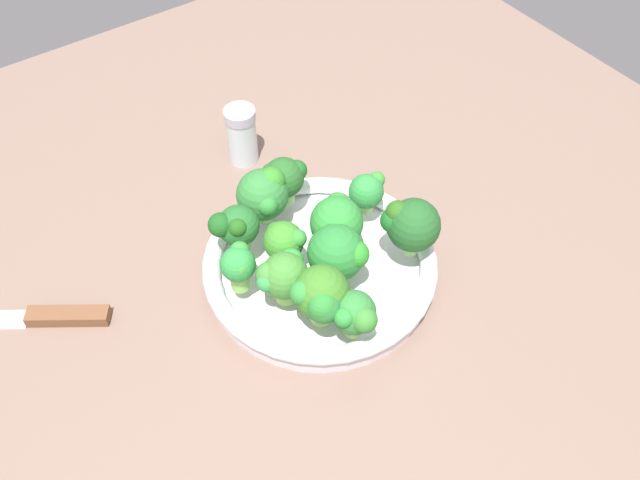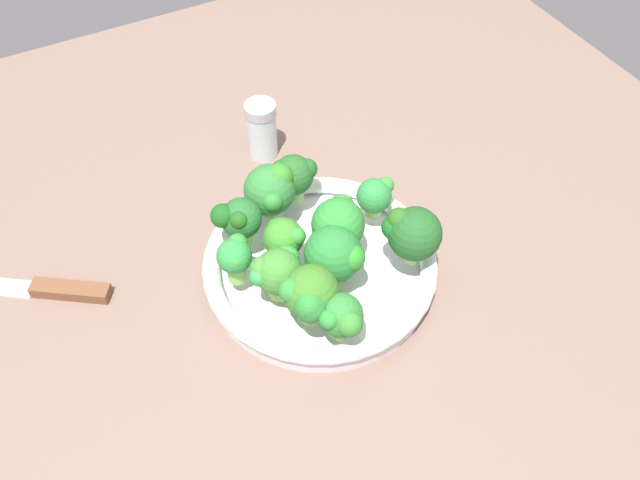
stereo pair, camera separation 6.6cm
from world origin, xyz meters
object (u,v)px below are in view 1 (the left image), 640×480
Objects in this scene: knife at (28,317)px; broccoli_floret_7 at (411,224)px; broccoli_floret_0 at (283,275)px; broccoli_floret_2 at (321,297)px; broccoli_floret_11 at (239,265)px; broccoli_floret_6 at (236,227)px; pepper_shaker at (242,135)px; broccoli_floret_10 at (264,194)px; bowl at (320,266)px; broccoli_floret_3 at (339,253)px; broccoli_floret_8 at (354,314)px; broccoli_floret_4 at (284,178)px; broccoli_floret_9 at (337,222)px; broccoli_floret_1 at (367,191)px; broccoli_floret_5 at (284,241)px.

broccoli_floret_7 is at bearing -115.71° from knife.
broccoli_floret_2 reaches higher than broccoli_floret_0.
broccoli_floret_6 is at bearing -27.93° from broccoli_floret_11.
broccoli_floret_0 is at bearing 158.94° from pepper_shaker.
broccoli_floret_10 is (11.66, -4.89, 0.15)cm from broccoli_floret_0.
bowl is 3.82× the size of broccoli_floret_3.
bowl is 3.62× the size of broccoli_floret_7.
broccoli_floret_7 reaches higher than broccoli_floret_8.
broccoli_floret_8 is at bearing 115.10° from broccoli_floret_7.
broccoli_floret_4 reaches higher than bowl.
broccoli_floret_3 reaches higher than knife.
broccoli_floret_9 is (7.93, -7.84, -0.39)cm from broccoli_floret_2.
broccoli_floret_10 is at bearing -47.05° from broccoli_floret_11.
broccoli_floret_6 is at bearing 4.28° from broccoli_floret_0.
broccoli_floret_0 is 0.85× the size of broccoli_floret_7.
bowl is 4.28× the size of broccoli_floret_0.
broccoli_floret_1 is 0.71× the size of broccoli_floret_3.
broccoli_floret_4 is at bearing -33.69° from broccoli_floret_5.
broccoli_floret_11 is (-7.56, 8.12, -0.22)cm from broccoli_floret_10.
broccoli_floret_1 is at bearing -132.68° from broccoli_floret_4.
bowl is at bearing -34.65° from broccoli_floret_2.
broccoli_floret_3 is 6.82cm from broccoli_floret_5.
broccoli_floret_0 is 1.07× the size of broccoli_floret_8.
broccoli_floret_1 is 0.23× the size of knife.
broccoli_floret_7 reaches higher than broccoli_floret_5.
broccoli_floret_10 reaches higher than broccoli_floret_1.
broccoli_floret_8 is (-7.51, 3.45, -0.28)cm from broccoli_floret_3.
broccoli_floret_4 is at bearing -21.62° from broccoli_floret_2.
broccoli_floret_2 is at bearing 168.26° from broccoli_floret_10.
broccoli_floret_4 reaches higher than pepper_shaker.
broccoli_floret_11 is at bearing 94.69° from broccoli_floret_1.
broccoli_floret_10 reaches higher than broccoli_floret_5.
broccoli_floret_4 is at bearing -67.52° from broccoli_floret_6.
pepper_shaker is at bearing -6.76° from broccoli_floret_4.
broccoli_floret_0 is at bearing 109.41° from broccoli_floret_1.
broccoli_floret_2 reaches higher than knife.
broccoli_floret_7 reaches higher than broccoli_floret_9.
broccoli_floret_11 is at bearing 38.23° from broccoli_floret_0.
broccoli_floret_9 is (11.30, -5.85, 0.56)cm from broccoli_floret_8.
broccoli_floret_0 and broccoli_floret_6 have the same top height.
broccoli_floret_3 is at bearing 172.98° from broccoli_floret_4.
broccoli_floret_8 is 20.39cm from broccoli_floret_10.
broccoli_floret_11 is at bearing 152.07° from broccoli_floret_6.
broccoli_floret_7 is (-8.52, 0.33, 1.69)cm from broccoli_floret_1.
broccoli_floret_8 is 0.85× the size of broccoli_floret_10.
broccoli_floret_9 reaches higher than pepper_shaker.
broccoli_floret_11 reaches higher than pepper_shaker.
broccoli_floret_6 is 0.84× the size of broccoli_floret_7.
broccoli_floret_8 is (-8.67, -3.36, -0.06)cm from broccoli_floret_0.
broccoli_floret_9 is 10.02cm from broccoli_floret_10.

